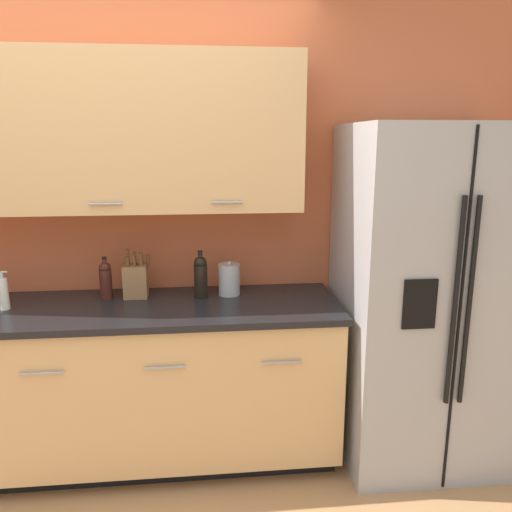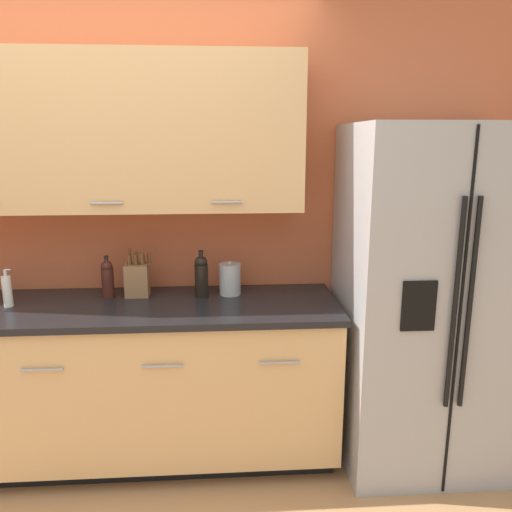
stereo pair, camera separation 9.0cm
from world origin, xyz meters
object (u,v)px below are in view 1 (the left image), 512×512
(oil_bottle, at_px, (106,280))
(steel_canister, at_px, (229,279))
(knife_block, at_px, (136,280))
(soap_dispenser, at_px, (4,293))
(wine_bottle, at_px, (201,276))
(refrigerator, at_px, (425,297))

(oil_bottle, distance_m, steel_canister, 0.67)
(knife_block, xyz_separation_m, oil_bottle, (-0.16, -0.02, 0.01))
(soap_dispenser, distance_m, steel_canister, 1.16)
(wine_bottle, height_order, soap_dispenser, wine_bottle)
(knife_block, bearing_deg, wine_bottle, -5.93)
(wine_bottle, bearing_deg, knife_block, 174.07)
(refrigerator, distance_m, oil_bottle, 1.74)
(refrigerator, bearing_deg, oil_bottle, 173.93)
(knife_block, height_order, steel_canister, knife_block)
(oil_bottle, bearing_deg, knife_block, 5.57)
(knife_block, bearing_deg, soap_dispenser, -167.91)
(soap_dispenser, relative_size, oil_bottle, 0.86)
(oil_bottle, height_order, steel_canister, oil_bottle)
(refrigerator, height_order, steel_canister, refrigerator)
(oil_bottle, bearing_deg, soap_dispenser, -165.86)
(steel_canister, bearing_deg, oil_bottle, -179.14)
(steel_canister, bearing_deg, knife_block, 179.41)
(refrigerator, bearing_deg, soap_dispenser, 178.42)
(knife_block, bearing_deg, refrigerator, -7.23)
(refrigerator, relative_size, steel_canister, 9.61)
(refrigerator, bearing_deg, steel_canister, 169.62)
(steel_canister, bearing_deg, soap_dispenser, -173.46)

